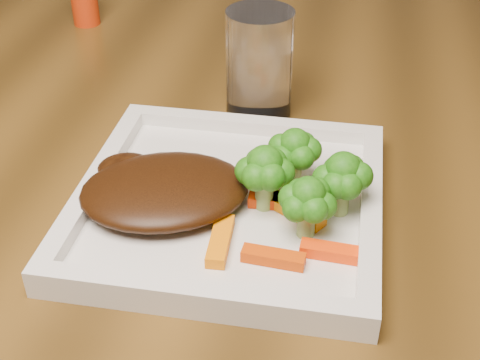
% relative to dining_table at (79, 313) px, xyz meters
% --- Properties ---
extents(dining_table, '(1.60, 0.90, 0.75)m').
position_rel_dining_table_xyz_m(dining_table, '(0.00, 0.00, 0.00)').
color(dining_table, '#563A13').
rests_on(dining_table, floor).
extents(plate, '(0.27, 0.27, 0.01)m').
position_rel_dining_table_xyz_m(plate, '(0.27, -0.19, 0.38)').
color(plate, white).
rests_on(plate, dining_table).
extents(steak, '(0.18, 0.16, 0.03)m').
position_rel_dining_table_xyz_m(steak, '(0.22, -0.20, 0.40)').
color(steak, '#321807').
rests_on(steak, plate).
extents(broccoli_0, '(0.07, 0.07, 0.07)m').
position_rel_dining_table_xyz_m(broccoli_0, '(0.33, -0.15, 0.42)').
color(broccoli_0, '#266C12').
rests_on(broccoli_0, plate).
extents(broccoli_1, '(0.07, 0.07, 0.06)m').
position_rel_dining_table_xyz_m(broccoli_1, '(0.37, -0.18, 0.42)').
color(broccoli_1, '#276A11').
rests_on(broccoli_1, plate).
extents(broccoli_2, '(0.07, 0.07, 0.06)m').
position_rel_dining_table_xyz_m(broccoli_2, '(0.34, -0.22, 0.42)').
color(broccoli_2, '#2A7713').
rests_on(broccoli_2, plate).
extents(broccoli_3, '(0.07, 0.07, 0.06)m').
position_rel_dining_table_xyz_m(broccoli_3, '(0.30, -0.19, 0.42)').
color(broccoli_3, '#1C6010').
rests_on(broccoli_3, plate).
extents(carrot_0, '(0.05, 0.02, 0.01)m').
position_rel_dining_table_xyz_m(carrot_0, '(0.32, -0.26, 0.39)').
color(carrot_0, '#CB3C03').
rests_on(carrot_0, plate).
extents(carrot_1, '(0.05, 0.02, 0.01)m').
position_rel_dining_table_xyz_m(carrot_1, '(0.37, -0.24, 0.39)').
color(carrot_1, '#FF3B04').
rests_on(carrot_1, plate).
extents(carrot_2, '(0.02, 0.06, 0.01)m').
position_rel_dining_table_xyz_m(carrot_2, '(0.28, -0.25, 0.39)').
color(carrot_2, orange).
rests_on(carrot_2, plate).
extents(carrot_3, '(0.05, 0.03, 0.01)m').
position_rel_dining_table_xyz_m(carrot_3, '(0.38, -0.13, 0.39)').
color(carrot_3, '#D66503').
rests_on(carrot_3, plate).
extents(carrot_4, '(0.05, 0.06, 0.01)m').
position_rel_dining_table_xyz_m(carrot_4, '(0.30, -0.13, 0.39)').
color(carrot_4, '#FF2604').
rests_on(carrot_4, plate).
extents(carrot_5, '(0.06, 0.05, 0.01)m').
position_rel_dining_table_xyz_m(carrot_5, '(0.33, -0.20, 0.39)').
color(carrot_5, orange).
rests_on(carrot_5, plate).
extents(carrot_6, '(0.06, 0.02, 0.01)m').
position_rel_dining_table_xyz_m(carrot_6, '(0.32, -0.18, 0.39)').
color(carrot_6, red).
rests_on(carrot_6, plate).
extents(drinking_glass, '(0.07, 0.07, 0.12)m').
position_rel_dining_table_xyz_m(drinking_glass, '(0.27, 0.00, 0.44)').
color(drinking_glass, white).
rests_on(drinking_glass, dining_table).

